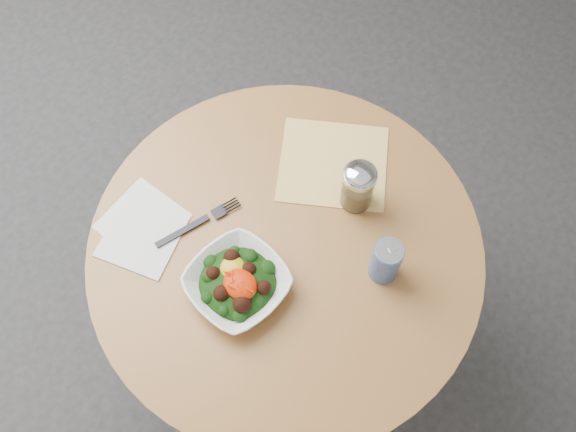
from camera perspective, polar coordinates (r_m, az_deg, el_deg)
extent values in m
plane|color=#2A292C|center=(2.16, -0.17, -10.39)|extent=(6.00, 6.00, 0.00)
cylinder|color=black|center=(2.15, -0.17, -10.29)|extent=(0.52, 0.52, 0.03)
cylinder|color=black|center=(1.82, -0.20, -7.54)|extent=(0.10, 0.10, 0.71)
cylinder|color=#B47C41|center=(1.47, -0.25, -3.09)|extent=(0.90, 0.90, 0.04)
cube|color=#FFA60D|center=(1.55, 4.04, 4.66)|extent=(0.34, 0.33, 0.00)
cube|color=white|center=(1.51, -12.82, -0.46)|extent=(0.17, 0.17, 0.00)
cube|color=white|center=(1.50, -12.87, -1.80)|extent=(0.21, 0.21, 0.00)
imported|color=white|center=(1.40, -4.51, -5.97)|extent=(0.23, 0.23, 0.05)
ellipsoid|color=black|center=(1.40, -4.51, -5.99)|extent=(0.17, 0.17, 0.06)
ellipsoid|color=gold|center=(1.38, -4.95, -4.58)|extent=(0.05, 0.05, 0.02)
ellipsoid|color=#F53705|center=(1.37, -4.27, -6.07)|extent=(0.08, 0.07, 0.03)
cube|color=black|center=(1.48, -9.36, -1.33)|extent=(0.06, 0.13, 0.00)
cube|color=black|center=(1.49, -5.63, 0.63)|extent=(0.05, 0.08, 0.00)
cylinder|color=silver|center=(1.46, 6.19, 2.42)|extent=(0.07, 0.07, 0.11)
cylinder|color=#A7904E|center=(1.48, 6.10, 1.99)|extent=(0.06, 0.06, 0.06)
cylinder|color=silver|center=(1.40, 6.43, 3.58)|extent=(0.08, 0.08, 0.01)
ellipsoid|color=silver|center=(1.40, 6.46, 3.71)|extent=(0.07, 0.07, 0.03)
cylinder|color=navy|center=(1.39, 8.69, -3.99)|extent=(0.06, 0.06, 0.12)
cylinder|color=#B1B1B8|center=(1.33, 9.05, -3.04)|extent=(0.06, 0.06, 0.00)
cube|color=#B1B1B8|center=(1.33, 9.35, -2.85)|extent=(0.02, 0.02, 0.00)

